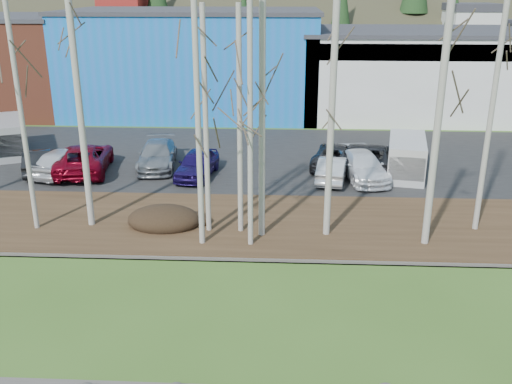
# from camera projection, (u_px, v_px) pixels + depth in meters

# --- Properties ---
(river) EXTENTS (80.00, 8.00, 0.90)m
(river) POSITION_uv_depth(u_px,v_px,m) (233.00, 313.00, 18.64)
(river) COLOR black
(river) RESTS_ON ground
(far_bank_rocks) EXTENTS (80.00, 0.80, 0.46)m
(far_bank_rocks) POSITION_uv_depth(u_px,v_px,m) (243.00, 257.00, 22.49)
(far_bank_rocks) COLOR #47423D
(far_bank_rocks) RESTS_ON ground
(far_bank) EXTENTS (80.00, 7.00, 0.15)m
(far_bank) POSITION_uv_depth(u_px,v_px,m) (248.00, 223.00, 25.47)
(far_bank) COLOR #382616
(far_bank) RESTS_ON ground
(parking_lot) EXTENTS (80.00, 14.00, 0.14)m
(parking_lot) POSITION_uv_depth(u_px,v_px,m) (259.00, 157.00, 35.33)
(parking_lot) COLOR black
(parking_lot) RESTS_ON ground
(building_blue) EXTENTS (20.40, 12.24, 8.30)m
(building_blue) POSITION_uv_depth(u_px,v_px,m) (195.00, 61.00, 47.37)
(building_blue) COLOR blue
(building_blue) RESTS_ON ground
(building_white) EXTENTS (18.36, 12.24, 6.80)m
(building_white) POSITION_uv_depth(u_px,v_px,m) (413.00, 72.00, 46.74)
(building_white) COLOR silver
(building_white) RESTS_ON ground
(dirt_mound) EXTENTS (3.22, 2.27, 0.63)m
(dirt_mound) POSITION_uv_depth(u_px,v_px,m) (164.00, 218.00, 25.01)
(dirt_mound) COLOR black
(dirt_mound) RESTS_ON far_bank
(birch_1) EXTENTS (0.20, 0.20, 11.60)m
(birch_1) POSITION_uv_depth(u_px,v_px,m) (18.00, 95.00, 22.88)
(birch_1) COLOR beige
(birch_1) RESTS_ON far_bank
(birch_2) EXTENTS (0.28, 0.28, 9.62)m
(birch_2) POSITION_uv_depth(u_px,v_px,m) (81.00, 117.00, 23.57)
(birch_2) COLOR beige
(birch_2) RESTS_ON far_bank
(birch_3) EXTENTS (0.23, 0.23, 10.21)m
(birch_3) POSITION_uv_depth(u_px,v_px,m) (198.00, 120.00, 21.66)
(birch_3) COLOR beige
(birch_3) RESTS_ON far_bank
(birch_4) EXTENTS (0.26, 0.26, 9.57)m
(birch_4) POSITION_uv_depth(u_px,v_px,m) (262.00, 124.00, 22.53)
(birch_4) COLOR beige
(birch_4) RESTS_ON far_bank
(birch_5) EXTENTS (0.22, 0.22, 9.34)m
(birch_5) POSITION_uv_depth(u_px,v_px,m) (206.00, 124.00, 23.04)
(birch_5) COLOR beige
(birch_5) RESTS_ON far_bank
(birch_6) EXTENTS (0.21, 0.21, 10.12)m
(birch_6) POSITION_uv_depth(u_px,v_px,m) (250.00, 122.00, 21.56)
(birch_6) COLOR beige
(birch_6) RESTS_ON far_bank
(birch_7) EXTENTS (0.27, 0.27, 9.84)m
(birch_7) POSITION_uv_depth(u_px,v_px,m) (331.00, 120.00, 22.56)
(birch_7) COLOR beige
(birch_7) RESTS_ON far_bank
(birch_8) EXTENTS (0.29, 0.29, 9.54)m
(birch_8) POSITION_uv_depth(u_px,v_px,m) (437.00, 129.00, 21.75)
(birch_8) COLOR beige
(birch_8) RESTS_ON far_bank
(birch_9) EXTENTS (0.23, 0.23, 12.01)m
(birch_9) POSITION_uv_depth(u_px,v_px,m) (495.00, 90.00, 22.70)
(birch_9) COLOR beige
(birch_9) RESTS_ON far_bank
(birch_10) EXTENTS (0.22, 0.22, 9.34)m
(birch_10) POSITION_uv_depth(u_px,v_px,m) (240.00, 124.00, 22.97)
(birch_10) COLOR beige
(birch_10) RESTS_ON far_bank
(car_0) EXTENTS (2.80, 4.80, 1.54)m
(car_0) POSITION_uv_depth(u_px,v_px,m) (64.00, 161.00, 31.65)
(car_0) COLOR silver
(car_0) RESTS_ON parking_lot
(car_1) EXTENTS (2.71, 4.37, 1.36)m
(car_1) POSITION_uv_depth(u_px,v_px,m) (38.00, 161.00, 31.97)
(car_1) COLOR black
(car_1) RESTS_ON parking_lot
(car_2) EXTENTS (3.50, 6.07, 1.59)m
(car_2) POSITION_uv_depth(u_px,v_px,m) (85.00, 158.00, 32.04)
(car_2) COLOR maroon
(car_2) RESTS_ON parking_lot
(car_3) EXTENTS (2.59, 5.23, 1.46)m
(car_3) POSITION_uv_depth(u_px,v_px,m) (157.00, 155.00, 32.87)
(car_3) COLOR gray
(car_3) RESTS_ON parking_lot
(car_4) EXTENTS (2.29, 4.50, 1.47)m
(car_4) POSITION_uv_depth(u_px,v_px,m) (197.00, 164.00, 31.27)
(car_4) COLOR #1D1053
(car_4) RESTS_ON parking_lot
(car_5) EXTENTS (2.09, 4.25, 1.34)m
(car_5) POSITION_uv_depth(u_px,v_px,m) (332.00, 169.00, 30.65)
(car_5) COLOR silver
(car_5) RESTS_ON parking_lot
(car_6) EXTENTS (3.35, 5.39, 1.39)m
(car_6) POSITION_uv_depth(u_px,v_px,m) (360.00, 155.00, 32.95)
(car_6) COLOR #29292C
(car_6) RESTS_ON parking_lot
(car_7) EXTENTS (2.84, 5.16, 1.42)m
(car_7) POSITION_uv_depth(u_px,v_px,m) (363.00, 166.00, 30.93)
(car_7) COLOR white
(car_7) RESTS_ON parking_lot
(car_8) EXTENTS (3.35, 5.39, 1.39)m
(car_8) POSITION_uv_depth(u_px,v_px,m) (336.00, 155.00, 33.02)
(car_8) COLOR #29292C
(car_8) RESTS_ON parking_lot
(car_9) EXTENTS (3.35, 5.39, 1.39)m
(car_9) POSITION_uv_depth(u_px,v_px,m) (376.00, 156.00, 32.91)
(car_9) COLOR #29292C
(car_9) RESTS_ON parking_lot
(van_white) EXTENTS (2.75, 4.91, 2.03)m
(van_white) POSITION_uv_depth(u_px,v_px,m) (406.00, 158.00, 31.37)
(van_white) COLOR silver
(van_white) RESTS_ON parking_lot
(van_grey) EXTENTS (3.93, 5.34, 2.16)m
(van_grey) POSITION_uv_depth(u_px,v_px,m) (7.00, 137.00, 35.33)
(van_grey) COLOR #B3B6B7
(van_grey) RESTS_ON parking_lot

